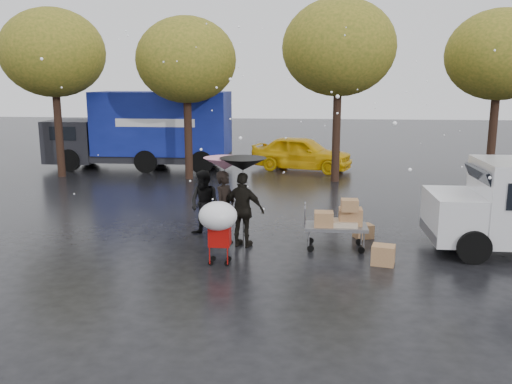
# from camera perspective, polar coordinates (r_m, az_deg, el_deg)

# --- Properties ---
(ground) EXTENTS (90.00, 90.00, 0.00)m
(ground) POSITION_cam_1_polar(r_m,az_deg,el_deg) (12.52, -1.11, -7.11)
(ground) COLOR black
(ground) RESTS_ON ground
(person_pink) EXTENTS (0.69, 0.80, 1.85)m
(person_pink) POSITION_cam_1_polar(r_m,az_deg,el_deg) (13.47, -3.28, -1.67)
(person_pink) COLOR black
(person_pink) RESTS_ON ground
(person_middle) EXTENTS (1.06, 0.98, 1.75)m
(person_middle) POSITION_cam_1_polar(r_m,az_deg,el_deg) (14.14, -5.43, -1.25)
(person_middle) COLOR black
(person_middle) RESTS_ON ground
(person_black) EXTENTS (1.17, 0.74, 1.85)m
(person_black) POSITION_cam_1_polar(r_m,az_deg,el_deg) (13.22, -1.36, -1.90)
(person_black) COLOR black
(person_black) RESTS_ON ground
(umbrella_pink) EXTENTS (1.03, 1.03, 2.18)m
(umbrella_pink) POSITION_cam_1_polar(r_m,az_deg,el_deg) (13.25, -3.33, 2.98)
(umbrella_pink) COLOR #4C4C4C
(umbrella_pink) RESTS_ON ground
(umbrella_black) EXTENTS (1.14, 1.14, 2.21)m
(umbrella_black) POSITION_cam_1_polar(r_m,az_deg,el_deg) (13.00, -1.38, 2.94)
(umbrella_black) COLOR #4C4C4C
(umbrella_black) RESTS_ON ground
(vendor_cart) EXTENTS (1.52, 0.80, 1.27)m
(vendor_cart) POSITION_cam_1_polar(r_m,az_deg,el_deg) (13.23, 8.78, -2.91)
(vendor_cart) COLOR slate
(vendor_cart) RESTS_ON ground
(shopping_cart) EXTENTS (0.84, 0.84, 1.46)m
(shopping_cart) POSITION_cam_1_polar(r_m,az_deg,el_deg) (11.83, -4.00, -2.88)
(shopping_cart) COLOR #BB0E0A
(shopping_cart) RESTS_ON ground
(blue_truck) EXTENTS (8.30, 2.60, 3.50)m
(blue_truck) POSITION_cam_1_polar(r_m,az_deg,el_deg) (25.39, -11.61, 6.38)
(blue_truck) COLOR navy
(blue_truck) RESTS_ON ground
(box_ground_near) EXTENTS (0.57, 0.50, 0.44)m
(box_ground_near) POSITION_cam_1_polar(r_m,az_deg,el_deg) (12.44, 13.24, -6.47)
(box_ground_near) COLOR #946040
(box_ground_near) RESTS_ON ground
(box_ground_far) EXTENTS (0.56, 0.50, 0.36)m
(box_ground_far) POSITION_cam_1_polar(r_m,az_deg,el_deg) (14.39, 11.24, -4.06)
(box_ground_far) COLOR #946040
(box_ground_far) RESTS_ON ground
(yellow_taxi) EXTENTS (4.87, 3.04, 1.55)m
(yellow_taxi) POSITION_cam_1_polar(r_m,az_deg,el_deg) (24.62, 4.83, 4.10)
(yellow_taxi) COLOR yellow
(yellow_taxi) RESTS_ON ground
(tree_row) EXTENTS (21.60, 4.40, 7.12)m
(tree_row) POSITION_cam_1_polar(r_m,az_deg,el_deg) (21.86, 0.67, 14.35)
(tree_row) COLOR black
(tree_row) RESTS_ON ground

